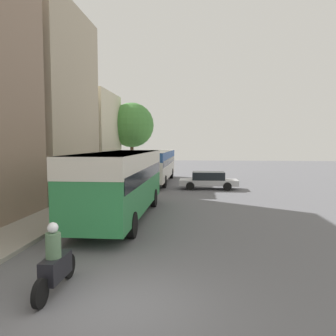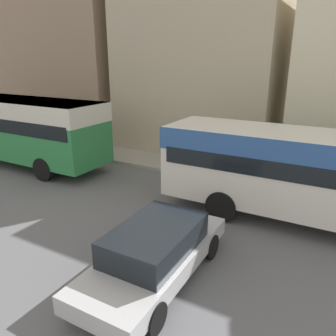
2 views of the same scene
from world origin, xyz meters
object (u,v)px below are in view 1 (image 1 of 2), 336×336
car_crossing (208,180)px  pedestrian_near_curb (98,181)px  bus_lead (121,176)px  bus_following (156,162)px  motorcycle_behind_lead (55,264)px

car_crossing → pedestrian_near_curb: pedestrian_near_curb is taller
bus_lead → pedestrian_near_curb: bearing=115.3°
bus_following → car_crossing: (4.60, -3.85, -1.14)m
pedestrian_near_curb → bus_lead: bearing=-64.7°
bus_following → motorcycle_behind_lead: size_ratio=5.09×
bus_lead → car_crossing: size_ratio=2.19×
bus_lead → motorcycle_behind_lead: bearing=-88.5°
bus_lead → pedestrian_near_curb: size_ratio=6.04×
car_crossing → motorcycle_behind_lead: bearing=-13.0°
bus_lead → car_crossing: (4.41, 10.51, -1.32)m
motorcycle_behind_lead → bus_following: bearing=91.0°
motorcycle_behind_lead → car_crossing: size_ratio=0.50×
bus_lead → bus_following: size_ratio=0.86×
bus_lead → pedestrian_near_curb: (-3.33, 7.07, -1.07)m
bus_following → motorcycle_behind_lead: bus_following is taller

